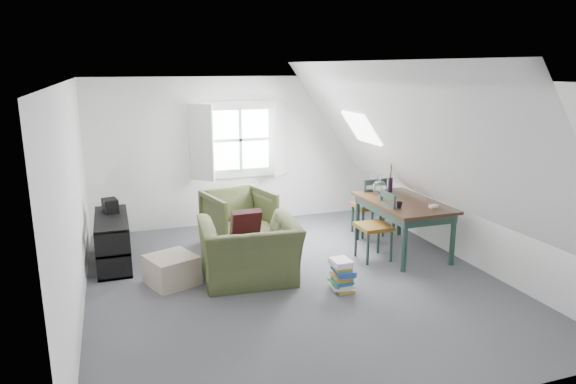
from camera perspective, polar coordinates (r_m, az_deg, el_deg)
name	(u,v)px	position (r m, az deg, el deg)	size (l,w,h in m)	color
floor	(294,281)	(6.63, 0.69, -9.85)	(5.50, 5.50, 0.00)	#4D4D52
ceiling	(295,80)	(6.08, 0.76, 12.29)	(5.50, 5.50, 0.00)	white
wall_back	(240,151)	(8.82, -5.36, 4.54)	(5.00, 5.00, 0.00)	white
wall_front	(423,266)	(3.88, 14.79, -8.00)	(5.00, 5.00, 0.00)	white
wall_left	(73,203)	(5.90, -22.77, -1.12)	(5.50, 5.50, 0.00)	white
wall_right	(466,172)	(7.45, 19.15, 2.11)	(5.50, 5.50, 0.00)	white
slope_left	(162,149)	(5.80, -13.86, 4.63)	(5.50, 5.50, 0.00)	white
slope_right	(408,137)	(6.82, 13.16, 5.98)	(5.50, 5.50, 0.00)	white
dormer_window	(241,140)	(8.72, -5.27, 5.76)	(1.71, 0.35, 1.30)	white
skylight	(361,128)	(7.94, 8.15, 7.04)	(0.55, 0.75, 0.04)	white
armchair_near	(250,280)	(6.67, -4.26, -9.73)	(1.20, 1.05, 0.78)	#404825
armchair_far	(240,244)	(7.95, -5.41, -5.80)	(0.91, 0.93, 0.85)	#404825
throw_pillow	(246,224)	(6.56, -4.71, -3.55)	(0.38, 0.11, 0.38)	#380F12
ottoman	(172,270)	(6.65, -12.79, -8.43)	(0.55, 0.55, 0.36)	tan
dining_table	(403,208)	(7.62, 12.65, -1.72)	(0.92, 1.53, 0.77)	black
demijohn	(379,187)	(7.86, 10.09, 0.58)	(0.21, 0.21, 0.30)	silver
vase_twigs	(390,184)	(8.07, 11.30, 0.86)	(0.07, 0.08, 0.55)	black
cup	(399,208)	(7.22, 12.24, -1.72)	(0.09, 0.09, 0.08)	black
paper_box	(433,206)	(7.33, 15.86, -1.54)	(0.12, 0.08, 0.04)	white
dining_chair_far	(369,205)	(8.31, 9.04, -1.43)	(0.45, 0.45, 0.96)	brown
dining_chair_near	(376,225)	(7.30, 9.80, -3.63)	(0.45, 0.45, 0.96)	brown
media_shelf	(113,243)	(7.46, -18.86, -5.43)	(0.43, 1.30, 0.66)	black
electronics_box	(110,206)	(7.61, -19.15, -1.50)	(0.19, 0.26, 0.21)	black
magazine_stack	(342,275)	(6.34, 6.03, -9.16)	(0.29, 0.35, 0.39)	#B29933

